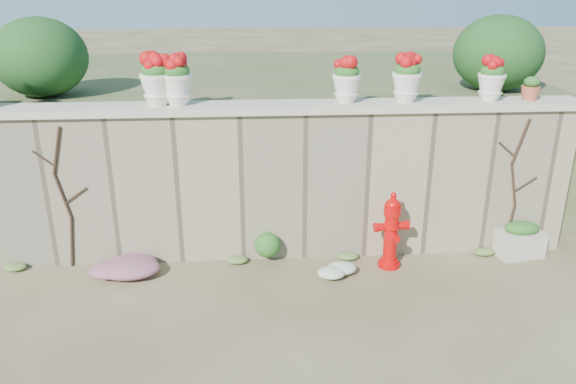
{
  "coord_description": "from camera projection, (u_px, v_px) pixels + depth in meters",
  "views": [
    {
      "loc": [
        -0.29,
        -5.24,
        3.58
      ],
      "look_at": [
        0.17,
        1.4,
        1.05
      ],
      "focal_mm": 35.0,
      "sensor_mm": 36.0,
      "label": 1
    }
  ],
  "objects": [
    {
      "name": "ground",
      "position": [
        281.0,
        326.0,
        6.18
      ],
      "size": [
        80.0,
        80.0,
        0.0
      ],
      "primitive_type": "plane",
      "color": "#4F4027",
      "rests_on": "ground"
    },
    {
      "name": "stone_wall",
      "position": [
        273.0,
        185.0,
        7.5
      ],
      "size": [
        8.0,
        0.4,
        2.0
      ],
      "primitive_type": "cube",
      "color": "gray",
      "rests_on": "ground"
    },
    {
      "name": "wall_cap",
      "position": [
        272.0,
        107.0,
        7.13
      ],
      "size": [
        8.1,
        0.52,
        0.1
      ],
      "primitive_type": "cube",
      "color": "#BEB6A0",
      "rests_on": "stone_wall"
    },
    {
      "name": "raised_fill",
      "position": [
        265.0,
        126.0,
        10.48
      ],
      "size": [
        9.0,
        6.0,
        2.0
      ],
      "primitive_type": "cube",
      "color": "#384C23",
      "rests_on": "ground"
    },
    {
      "name": "back_shrub_left",
      "position": [
        40.0,
        57.0,
        7.86
      ],
      "size": [
        1.3,
        1.3,
        1.1
      ],
      "primitive_type": "ellipsoid",
      "color": "#143814",
      "rests_on": "raised_fill"
    },
    {
      "name": "back_shrub_right",
      "position": [
        498.0,
        53.0,
        8.29
      ],
      "size": [
        1.3,
        1.3,
        1.1
      ],
      "primitive_type": "ellipsoid",
      "color": "#143814",
      "rests_on": "raised_fill"
    },
    {
      "name": "vine_left",
      "position": [
        64.0,
        197.0,
        7.12
      ],
      "size": [
        0.6,
        0.04,
        1.91
      ],
      "color": "black",
      "rests_on": "ground"
    },
    {
      "name": "vine_right",
      "position": [
        514.0,
        185.0,
        7.51
      ],
      "size": [
        0.6,
        0.04,
        1.91
      ],
      "color": "black",
      "rests_on": "ground"
    },
    {
      "name": "fire_hydrant",
      "position": [
        391.0,
        230.0,
        7.28
      ],
      "size": [
        0.45,
        0.32,
        1.04
      ],
      "rotation": [
        0.0,
        0.0,
        0.13
      ],
      "color": "#C20707",
      "rests_on": "ground"
    },
    {
      "name": "planter_box",
      "position": [
        520.0,
        240.0,
        7.67
      ],
      "size": [
        0.66,
        0.45,
        0.51
      ],
      "rotation": [
        0.0,
        0.0,
        0.17
      ],
      "color": "#BEB6A0",
      "rests_on": "ground"
    },
    {
      "name": "green_shrub",
      "position": [
        268.0,
        242.0,
        7.52
      ],
      "size": [
        0.6,
        0.54,
        0.57
      ],
      "primitive_type": "ellipsoid",
      "color": "#1E5119",
      "rests_on": "ground"
    },
    {
      "name": "magenta_clump",
      "position": [
        125.0,
        266.0,
        7.2
      ],
      "size": [
        1.0,
        0.67,
        0.27
      ],
      "primitive_type": "ellipsoid",
      "color": "#B62487",
      "rests_on": "ground"
    },
    {
      "name": "white_flowers",
      "position": [
        334.0,
        270.0,
        7.15
      ],
      "size": [
        0.57,
        0.46,
        0.2
      ],
      "primitive_type": "ellipsoid",
      "color": "white",
      "rests_on": "ground"
    },
    {
      "name": "urn_pot_1",
      "position": [
        156.0,
        80.0,
        6.9
      ],
      "size": [
        0.4,
        0.4,
        0.63
      ],
      "color": "silver",
      "rests_on": "wall_cap"
    },
    {
      "name": "urn_pot_2",
      "position": [
        177.0,
        81.0,
        6.92
      ],
      "size": [
        0.39,
        0.39,
        0.61
      ],
      "color": "silver",
      "rests_on": "wall_cap"
    },
    {
      "name": "urn_pot_3",
      "position": [
        347.0,
        80.0,
        7.07
      ],
      "size": [
        0.36,
        0.36,
        0.57
      ],
      "color": "silver",
      "rests_on": "wall_cap"
    },
    {
      "name": "urn_pot_4",
      "position": [
        407.0,
        79.0,
        7.12
      ],
      "size": [
        0.38,
        0.38,
        0.59
      ],
      "color": "silver",
      "rests_on": "wall_cap"
    },
    {
      "name": "urn_pot_5",
      "position": [
        492.0,
        79.0,
        7.19
      ],
      "size": [
        0.35,
        0.35,
        0.55
      ],
      "color": "silver",
      "rests_on": "wall_cap"
    },
    {
      "name": "terracotta_pot",
      "position": [
        531.0,
        89.0,
        7.28
      ],
      "size": [
        0.24,
        0.24,
        0.29
      ],
      "color": "#A94F33",
      "rests_on": "wall_cap"
    }
  ]
}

